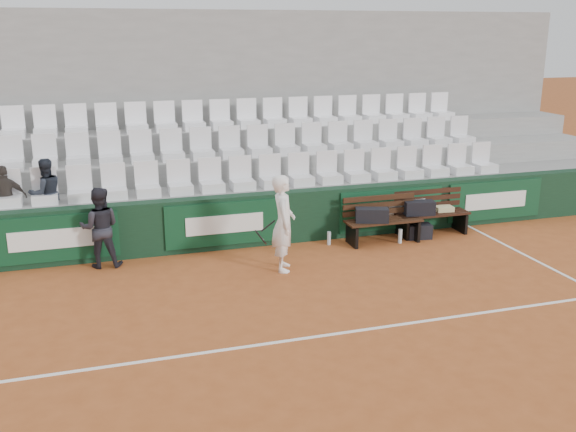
# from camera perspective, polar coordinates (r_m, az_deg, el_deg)

# --- Properties ---
(ground) EXTENTS (80.00, 80.00, 0.00)m
(ground) POSITION_cam_1_polar(r_m,az_deg,el_deg) (8.71, 0.95, -10.92)
(ground) COLOR #A55125
(ground) RESTS_ON ground
(court_baseline) EXTENTS (18.00, 0.06, 0.01)m
(court_baseline) POSITION_cam_1_polar(r_m,az_deg,el_deg) (8.71, 0.95, -10.89)
(court_baseline) COLOR white
(court_baseline) RESTS_ON ground
(back_barrier) EXTENTS (18.00, 0.34, 1.00)m
(back_barrier) POSITION_cam_1_polar(r_m,az_deg,el_deg) (12.13, -4.57, -0.46)
(back_barrier) COLOR #10321D
(back_barrier) RESTS_ON ground
(grandstand_tier_front) EXTENTS (18.00, 0.95, 1.00)m
(grandstand_tier_front) POSITION_cam_1_polar(r_m,az_deg,el_deg) (12.71, -5.50, 0.29)
(grandstand_tier_front) COLOR gray
(grandstand_tier_front) RESTS_ON ground
(grandstand_tier_mid) EXTENTS (18.00, 0.95, 1.45)m
(grandstand_tier_mid) POSITION_cam_1_polar(r_m,az_deg,el_deg) (13.56, -6.35, 2.26)
(grandstand_tier_mid) COLOR #969694
(grandstand_tier_mid) RESTS_ON ground
(grandstand_tier_back) EXTENTS (18.00, 0.95, 1.90)m
(grandstand_tier_back) POSITION_cam_1_polar(r_m,az_deg,el_deg) (14.42, -7.10, 3.99)
(grandstand_tier_back) COLOR gray
(grandstand_tier_back) RESTS_ON ground
(grandstand_rear_wall) EXTENTS (18.00, 0.30, 4.40)m
(grandstand_rear_wall) POSITION_cam_1_polar(r_m,az_deg,el_deg) (14.82, -7.71, 9.21)
(grandstand_rear_wall) COLOR gray
(grandstand_rear_wall) RESTS_ON ground
(seat_row_front) EXTENTS (11.90, 0.44, 0.63)m
(seat_row_front) POSITION_cam_1_polar(r_m,az_deg,el_deg) (12.35, -5.44, 3.72)
(seat_row_front) COLOR silver
(seat_row_front) RESTS_ON grandstand_tier_front
(seat_row_mid) EXTENTS (11.90, 0.44, 0.63)m
(seat_row_mid) POSITION_cam_1_polar(r_m,az_deg,el_deg) (13.18, -6.35, 6.48)
(seat_row_mid) COLOR silver
(seat_row_mid) RESTS_ON grandstand_tier_mid
(seat_row_back) EXTENTS (11.90, 0.44, 0.63)m
(seat_row_back) POSITION_cam_1_polar(r_m,az_deg,el_deg) (14.04, -7.15, 8.90)
(seat_row_back) COLOR white
(seat_row_back) RESTS_ON grandstand_tier_back
(bench_left) EXTENTS (1.50, 0.56, 0.45)m
(bench_left) POSITION_cam_1_polar(r_m,az_deg,el_deg) (12.55, 8.45, -1.33)
(bench_left) COLOR #351D10
(bench_left) RESTS_ON ground
(bench_right) EXTENTS (1.50, 0.56, 0.45)m
(bench_right) POSITION_cam_1_polar(r_m,az_deg,el_deg) (13.23, 12.65, -0.64)
(bench_right) COLOR black
(bench_right) RESTS_ON ground
(sports_bag_left) EXTENTS (0.67, 0.45, 0.27)m
(sports_bag_left) POSITION_cam_1_polar(r_m,az_deg,el_deg) (12.30, 7.48, 0.08)
(sports_bag_left) COLOR black
(sports_bag_left) RESTS_ON bench_left
(sports_bag_right) EXTENTS (0.63, 0.37, 0.28)m
(sports_bag_right) POSITION_cam_1_polar(r_m,az_deg,el_deg) (12.94, 11.58, 0.71)
(sports_bag_right) COLOR black
(sports_bag_right) RESTS_ON bench_right
(towel) EXTENTS (0.37, 0.28, 0.10)m
(towel) POSITION_cam_1_polar(r_m,az_deg,el_deg) (13.33, 13.69, 0.64)
(towel) COLOR #CCC084
(towel) RESTS_ON bench_right
(sports_bag_ground) EXTENTS (0.51, 0.35, 0.29)m
(sports_bag_ground) POSITION_cam_1_polar(r_m,az_deg,el_deg) (12.94, 11.55, -1.33)
(sports_bag_ground) COLOR black
(sports_bag_ground) RESTS_ON ground
(water_bottle_near) EXTENTS (0.07, 0.07, 0.26)m
(water_bottle_near) POSITION_cam_1_polar(r_m,az_deg,el_deg) (12.32, 3.66, -1.98)
(water_bottle_near) COLOR silver
(water_bottle_near) RESTS_ON ground
(water_bottle_far) EXTENTS (0.08, 0.08, 0.28)m
(water_bottle_far) POSITION_cam_1_polar(r_m,az_deg,el_deg) (12.58, 9.93, -1.77)
(water_bottle_far) COLOR silver
(water_bottle_far) RESTS_ON ground
(tennis_player) EXTENTS (0.76, 0.69, 1.67)m
(tennis_player) POSITION_cam_1_polar(r_m,az_deg,el_deg) (10.83, -0.43, -0.64)
(tennis_player) COLOR white
(tennis_player) RESTS_ON ground
(ball_kid) EXTENTS (0.75, 0.61, 1.41)m
(ball_kid) POSITION_cam_1_polar(r_m,az_deg,el_deg) (11.47, -16.38, -0.99)
(ball_kid) COLOR black
(ball_kid) RESTS_ON ground
(spectator_b) EXTENTS (0.70, 0.33, 1.16)m
(spectator_b) POSITION_cam_1_polar(r_m,az_deg,el_deg) (12.20, -24.00, 3.51)
(spectator_b) COLOR #302A26
(spectator_b) RESTS_ON grandstand_tier_front
(spectator_c) EXTENTS (0.73, 0.66, 1.25)m
(spectator_c) POSITION_cam_1_polar(r_m,az_deg,el_deg) (12.13, -20.90, 3.98)
(spectator_c) COLOR black
(spectator_c) RESTS_ON grandstand_tier_front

